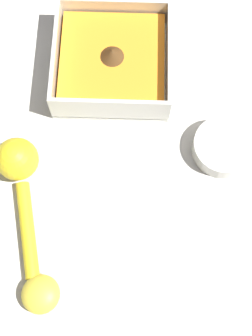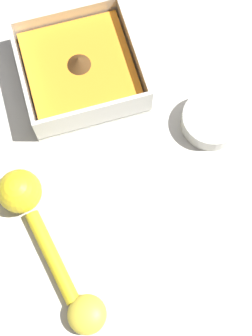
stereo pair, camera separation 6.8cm
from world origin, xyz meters
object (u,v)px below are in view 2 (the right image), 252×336
at_px(square_dish, 80,70).
at_px(lemon_squeezer, 26,203).
at_px(spice_bowl, 211,121).
at_px(lemon_half, 87,314).

xyz_separation_m(square_dish, lemon_squeezer, (-0.13, -0.19, 0.01)).
bearing_deg(lemon_squeezer, square_dish, -45.86).
xyz_separation_m(spice_bowl, lemon_half, (-0.26, -0.22, 0.00)).
distance_m(square_dish, lemon_squeezer, 0.23).
distance_m(square_dish, lemon_half, 0.37).
xyz_separation_m(square_dish, lemon_half, (-0.08, -0.36, -0.01)).
bearing_deg(lemon_half, spice_bowl, 41.06).
bearing_deg(lemon_squeezer, lemon_half, -177.06).
height_order(square_dish, lemon_squeezer, lemon_squeezer).
relative_size(square_dish, lemon_half, 3.41).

